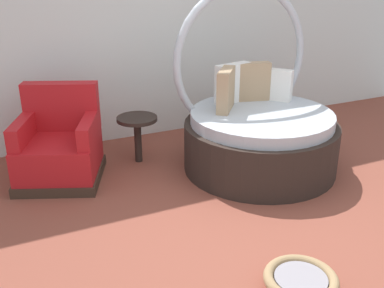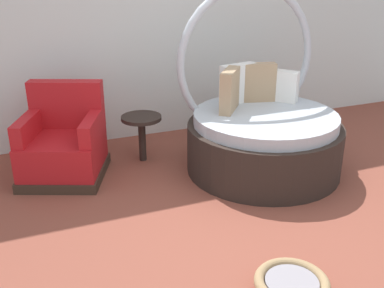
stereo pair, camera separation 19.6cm
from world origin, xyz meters
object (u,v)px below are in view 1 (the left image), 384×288
Objects in this scene: round_daybed at (257,130)px; pet_basket at (301,282)px; side_table at (137,125)px; red_armchair at (60,148)px.

round_daybed is 3.73× the size of pet_basket.
round_daybed is at bearing 66.50° from pet_basket.
round_daybed is 1.30m from side_table.
side_table is (0.85, 0.06, 0.10)m from red_armchair.
side_table is (-1.12, 0.65, 0.01)m from round_daybed.
round_daybed is 2.06m from red_armchair.
red_armchair is at bearing -175.90° from side_table.
side_table reaches higher than pet_basket.
red_armchair is 2.00× the size of side_table.
pet_basket is (1.16, -2.44, -0.26)m from red_armchair.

